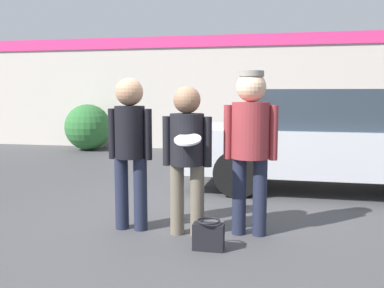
# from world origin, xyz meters

# --- Properties ---
(ground_plane) EXTENTS (56.00, 56.00, 0.00)m
(ground_plane) POSITION_xyz_m (0.00, 0.00, 0.00)
(ground_plane) COLOR #3F3F42
(storefront_building) EXTENTS (24.00, 0.22, 3.01)m
(storefront_building) POSITION_xyz_m (0.00, 6.72, 1.53)
(storefront_building) COLOR beige
(storefront_building) RESTS_ON ground
(person_left) EXTENTS (0.50, 0.33, 1.68)m
(person_left) POSITION_xyz_m (-0.49, -0.19, 0.99)
(person_left) COLOR #1E2338
(person_left) RESTS_ON ground
(person_middle_with_frisbee) EXTENTS (0.53, 0.57, 1.59)m
(person_middle_with_frisbee) POSITION_xyz_m (0.16, -0.25, 0.94)
(person_middle_with_frisbee) COLOR #665B4C
(person_middle_with_frisbee) RESTS_ON ground
(person_right) EXTENTS (0.57, 0.40, 1.74)m
(person_right) POSITION_xyz_m (0.81, -0.10, 1.06)
(person_right) COLOR #1E2338
(person_right) RESTS_ON ground
(parked_car_near) EXTENTS (4.41, 1.84, 1.57)m
(parked_car_near) POSITION_xyz_m (1.85, 2.36, 0.79)
(parked_car_near) COLOR #B7BABF
(parked_car_near) RESTS_ON ground
(shrub) EXTENTS (1.22, 1.22, 1.22)m
(shrub) POSITION_xyz_m (-3.94, 5.92, 0.61)
(shrub) COLOR #2D6B33
(shrub) RESTS_ON ground
(handbag) EXTENTS (0.30, 0.23, 0.30)m
(handbag) POSITION_xyz_m (0.46, -0.64, 0.14)
(handbag) COLOR black
(handbag) RESTS_ON ground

